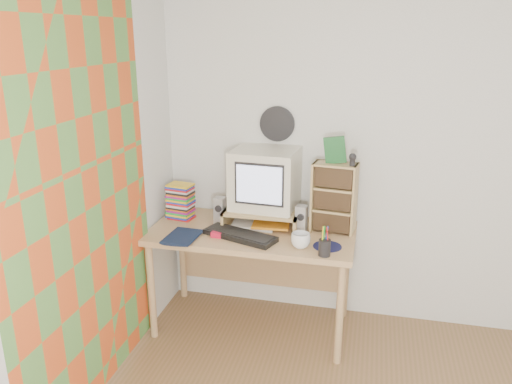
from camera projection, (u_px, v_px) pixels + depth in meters
The scene contains 20 objects.
back_wall at pixel (412, 155), 3.39m from camera, with size 3.50×3.50×0.00m, color silver.
left_wall at pixel (14, 226), 2.15m from camera, with size 3.50×3.50×0.00m, color silver.
curtain at pixel (85, 212), 2.62m from camera, with size 2.20×2.20×0.00m, color #C44A1B.
wall_disc at pixel (277, 124), 3.52m from camera, with size 0.25×0.25×0.02m, color black.
desk at pixel (254, 245), 3.53m from camera, with size 1.40×0.70×0.75m.
monitor_riser at pixel (262, 213), 3.48m from camera, with size 0.52×0.30×0.12m.
crt_monitor at pixel (265, 179), 3.45m from camera, with size 0.43×0.43×0.41m, color beige.
speaker_left at pixel (220, 211), 3.52m from camera, with size 0.07×0.07×0.19m, color #AAAAAE.
speaker_right at pixel (301, 219), 3.36m from camera, with size 0.07×0.07×0.19m, color #AAAAAE.
keyboard at pixel (240, 235), 3.30m from camera, with size 0.50×0.17×0.03m, color black.
dvd_stack at pixel (180, 202), 3.61m from camera, with size 0.17×0.12×0.25m, color brown, non-canonical shape.
cd_rack at pixel (334, 198), 3.34m from camera, with size 0.29×0.15×0.48m, color tan.
mug at pixel (301, 240), 3.14m from camera, with size 0.12×0.12×0.10m, color white.
diary at pixel (168, 233), 3.31m from camera, with size 0.25×0.18×0.05m, color #0E1A36.
mousepad at pixel (327, 246), 3.16m from camera, with size 0.18×0.18×0.00m, color #101438.
pen_cup at pixel (325, 245), 3.02m from camera, with size 0.07×0.07×0.15m, color black, non-canonical shape.
papers at pixel (260, 224), 3.48m from camera, with size 0.29×0.21×0.04m, color silver, non-canonical shape.
red_box at pixel (217, 235), 3.31m from camera, with size 0.07×0.04×0.04m, color red.
game_box at pixel (335, 150), 3.25m from camera, with size 0.14×0.03×0.18m, color #175323.
webcam at pixel (352, 160), 3.20m from camera, with size 0.05×0.05×0.08m, color black, non-canonical shape.
Camera 1 is at (-0.27, -1.71, 2.05)m, focal length 35.00 mm.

